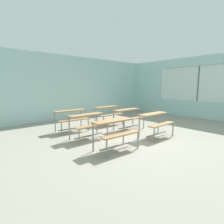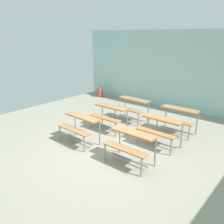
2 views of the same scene
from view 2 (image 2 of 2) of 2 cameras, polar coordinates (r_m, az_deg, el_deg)
ground at (r=6.13m, az=-0.06°, el=-9.61°), size 10.00×9.00×0.05m
wall_back at (r=9.41m, az=18.23°, el=9.14°), size 10.00×0.12×3.00m
desk_bench_r0c0 at (r=6.43m, az=-7.72°, el=-2.68°), size 1.12×0.62×0.74m
desk_bench_r0c1 at (r=5.38m, az=4.48°, el=-6.86°), size 1.10×0.60×0.74m
desk_bench_r1c0 at (r=7.25m, az=-0.68°, el=-0.07°), size 1.11×0.60×0.74m
desk_bench_r1c1 at (r=6.32m, az=11.44°, el=-3.26°), size 1.11×0.61×0.74m
desk_bench_r2c0 at (r=8.08m, az=4.79°, el=1.79°), size 1.12×0.63×0.74m
desk_bench_r2c1 at (r=7.27m, az=15.45°, el=-0.70°), size 1.11×0.61×0.74m
trash_bin at (r=11.33m, az=-2.96°, el=4.78°), size 0.29×0.29×0.42m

